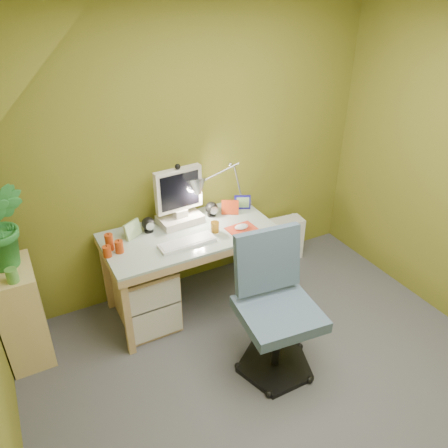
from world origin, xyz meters
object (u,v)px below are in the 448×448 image
desk (191,270)px  side_ledge (22,314)px  desk_lamp (230,175)px  radiator (281,240)px  potted_plant (1,226)px  task_chair (279,311)px  monitor (179,193)px

desk → side_ledge: 1.27m
desk → side_ledge: side_ledge is taller
desk_lamp → radiator: desk_lamp is taller
radiator → potted_plant: bearing=-171.4°
desk → side_ledge: bearing=177.7°
side_ledge → task_chair: 1.78m
desk_lamp → radiator: bearing=-4.8°
desk_lamp → potted_plant: bearing=173.3°
desk → task_chair: bearing=-75.5°
monitor → potted_plant: 1.25m
desk_lamp → side_ledge: size_ratio=0.84×
potted_plant → radiator: (2.28, 0.14, -0.85)m
desk → desk_lamp: 0.83m
side_ledge → task_chair: task_chair is taller
desk_lamp → task_chair: bearing=-110.7°
desk → desk_lamp: (0.45, 0.18, 0.67)m
desk_lamp → task_chair: (-0.21, -1.08, -0.51)m
desk_lamp → side_ledge: desk_lamp is taller
monitor → side_ledge: monitor is taller
desk → desk_lamp: bearing=21.4°
desk_lamp → potted_plant: 1.70m
desk_lamp → radiator: 1.00m
potted_plant → radiator: potted_plant is taller
monitor → radiator: 1.29m
monitor → radiator: size_ratio=1.25×
potted_plant → task_chair: 1.86m
potted_plant → side_ledge: bearing=-118.1°
desk → monitor: 0.64m
potted_plant → monitor: bearing=4.0°
side_ledge → desk: bearing=-2.0°
desk → radiator: 1.07m
potted_plant → desk: bearing=-4.3°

